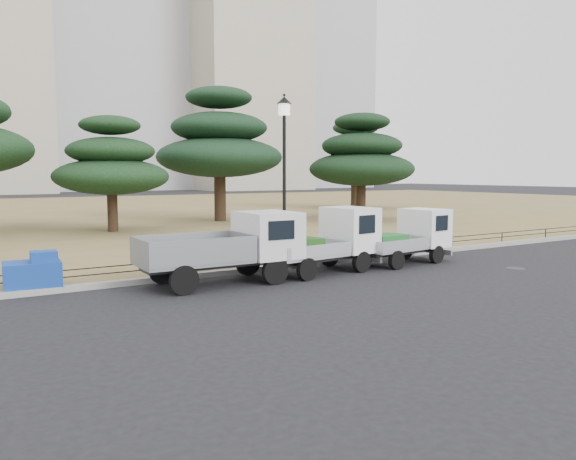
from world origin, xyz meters
TOP-DOWN VIEW (x-y plane):
  - ground at (0.00, 0.00)m, footprint 220.00×220.00m
  - lawn at (0.00, 30.60)m, footprint 120.00×56.00m
  - curb at (0.00, 2.60)m, footprint 120.00×0.25m
  - truck_large at (-2.23, 1.42)m, footprint 4.43×1.83m
  - truck_kei_front at (1.12, 1.48)m, footprint 3.82×1.94m
  - truck_kei_rear at (4.42, 1.45)m, footprint 3.55×1.81m
  - street_lamp at (0.42, 2.90)m, footprint 0.47×0.47m
  - pipe_fence at (0.00, 2.75)m, footprint 38.00×0.04m
  - tarp_pile at (-6.98, 3.00)m, footprint 1.42×1.08m
  - manhole at (6.50, -1.20)m, footprint 0.60×0.60m
  - pine_center_left at (-1.74, 15.54)m, footprint 5.54×5.54m
  - pine_center_right at (5.37, 18.39)m, footprint 7.46×7.46m
  - pine_east_near at (13.16, 14.68)m, footprint 6.44×6.44m
  - pine_east_far at (19.80, 23.62)m, footprint 7.05×7.05m
  - tower_east at (40.00, 82.00)m, footprint 20.00×18.00m
  - tower_far_east at (58.00, 90.00)m, footprint 24.00×20.00m
  - radio_tower at (72.00, 85.00)m, footprint 1.80×1.80m

SIDE VIEW (x-z plane):
  - ground at x=0.00m, z-range 0.00..0.00m
  - manhole at x=6.50m, z-range 0.00..0.01m
  - lawn at x=0.00m, z-range 0.00..0.15m
  - curb at x=0.00m, z-range 0.00..0.16m
  - pipe_fence at x=0.00m, z-range 0.24..0.64m
  - tarp_pile at x=-6.98m, z-range 0.06..0.96m
  - truck_kei_rear at x=4.42m, z-range 0.00..1.79m
  - truck_kei_front at x=1.12m, z-range 0.00..1.94m
  - truck_large at x=-2.23m, z-range 0.11..2.03m
  - pine_center_left at x=-1.74m, z-range 0.59..6.22m
  - street_lamp at x=0.42m, z-range 1.07..6.32m
  - pine_east_near at x=13.16m, z-range 0.65..7.15m
  - pine_east_far at x=19.80m, z-range 0.69..7.77m
  - pine_center_right at x=5.37m, z-range 0.78..8.70m
  - tower_east at x=40.00m, z-range 0.00..48.00m
  - radio_tower at x=72.00m, z-range -1.46..61.54m
  - tower_far_east at x=58.00m, z-range 0.00..70.00m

